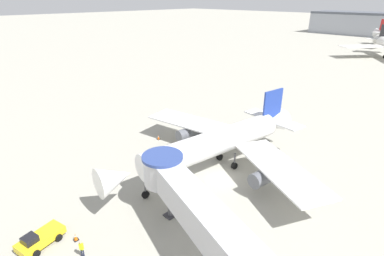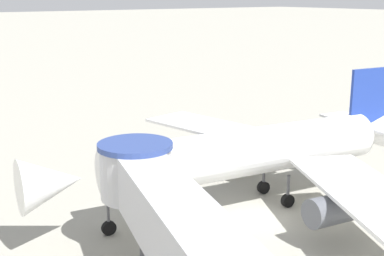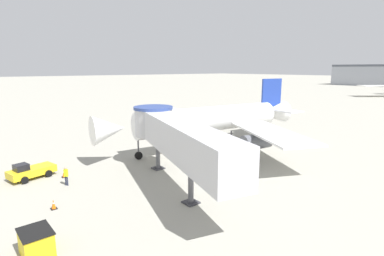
{
  "view_description": "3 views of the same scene",
  "coord_description": "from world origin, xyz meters",
  "px_view_note": "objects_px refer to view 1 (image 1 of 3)",
  "views": [
    {
      "loc": [
        19.75,
        -25.02,
        20.71
      ],
      "look_at": [
        -6.22,
        1.01,
        4.49
      ],
      "focal_mm": 28.0,
      "sensor_mm": 36.0,
      "label": 1
    },
    {
      "loc": [
        23.73,
        -22.53,
        14.22
      ],
      "look_at": [
        -5.09,
        -1.76,
        5.24
      ],
      "focal_mm": 50.0,
      "sensor_mm": 36.0,
      "label": 2
    },
    {
      "loc": [
        26.17,
        -25.36,
        10.33
      ],
      "look_at": [
        1.38,
        -5.13,
        3.92
      ],
      "focal_mm": 28.0,
      "sensor_mm": 36.0,
      "label": 3
    }
  ],
  "objects_px": {
    "pushback_tug_yellow": "(39,239)",
    "ground_crew_wing_walker": "(82,248)",
    "traffic_cone_port_wing": "(158,137)",
    "jet_bridge": "(193,204)",
    "traffic_cone_near_nose": "(76,237)",
    "main_airplane": "(218,143)"
  },
  "relations": [
    {
      "from": "pushback_tug_yellow",
      "to": "ground_crew_wing_walker",
      "type": "bearing_deg",
      "value": 14.12
    },
    {
      "from": "traffic_cone_port_wing",
      "to": "ground_crew_wing_walker",
      "type": "relative_size",
      "value": 0.44
    },
    {
      "from": "pushback_tug_yellow",
      "to": "jet_bridge",
      "type": "bearing_deg",
      "value": 30.68
    },
    {
      "from": "traffic_cone_near_nose",
      "to": "ground_crew_wing_walker",
      "type": "bearing_deg",
      "value": -11.11
    },
    {
      "from": "pushback_tug_yellow",
      "to": "traffic_cone_port_wing",
      "type": "height_order",
      "value": "pushback_tug_yellow"
    },
    {
      "from": "jet_bridge",
      "to": "traffic_cone_near_nose",
      "type": "distance_m",
      "value": 11.67
    },
    {
      "from": "ground_crew_wing_walker",
      "to": "main_airplane",
      "type": "bearing_deg",
      "value": -121.86
    },
    {
      "from": "jet_bridge",
      "to": "traffic_cone_port_wing",
      "type": "bearing_deg",
      "value": 164.79
    },
    {
      "from": "main_airplane",
      "to": "jet_bridge",
      "type": "distance_m",
      "value": 13.89
    },
    {
      "from": "main_airplane",
      "to": "jet_bridge",
      "type": "bearing_deg",
      "value": -50.28
    },
    {
      "from": "main_airplane",
      "to": "ground_crew_wing_walker",
      "type": "bearing_deg",
      "value": -77.88
    },
    {
      "from": "traffic_cone_near_nose",
      "to": "traffic_cone_port_wing",
      "type": "xyz_separation_m",
      "value": [
        -11.19,
        18.95,
        0.0
      ]
    },
    {
      "from": "jet_bridge",
      "to": "traffic_cone_port_wing",
      "type": "height_order",
      "value": "jet_bridge"
    },
    {
      "from": "jet_bridge",
      "to": "ground_crew_wing_walker",
      "type": "xyz_separation_m",
      "value": [
        -5.93,
        -7.5,
        -3.7
      ]
    },
    {
      "from": "pushback_tug_yellow",
      "to": "main_airplane",
      "type": "bearing_deg",
      "value": 69.52
    },
    {
      "from": "main_airplane",
      "to": "ground_crew_wing_walker",
      "type": "distance_m",
      "value": 19.56
    },
    {
      "from": "traffic_cone_port_wing",
      "to": "jet_bridge",
      "type": "bearing_deg",
      "value": -31.51
    },
    {
      "from": "pushback_tug_yellow",
      "to": "traffic_cone_near_nose",
      "type": "height_order",
      "value": "pushback_tug_yellow"
    },
    {
      "from": "pushback_tug_yellow",
      "to": "traffic_cone_port_wing",
      "type": "bearing_deg",
      "value": 100.55
    },
    {
      "from": "jet_bridge",
      "to": "ground_crew_wing_walker",
      "type": "height_order",
      "value": "jet_bridge"
    },
    {
      "from": "traffic_cone_near_nose",
      "to": "ground_crew_wing_walker",
      "type": "height_order",
      "value": "ground_crew_wing_walker"
    },
    {
      "from": "ground_crew_wing_walker",
      "to": "traffic_cone_port_wing",
      "type": "bearing_deg",
      "value": -90.91
    }
  ]
}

